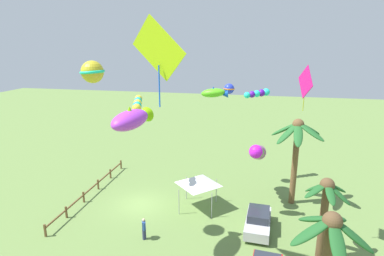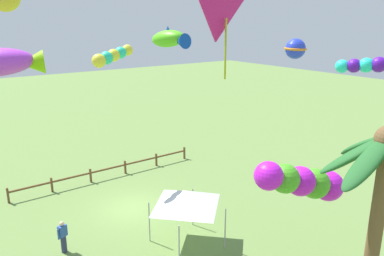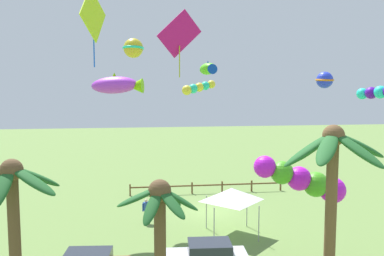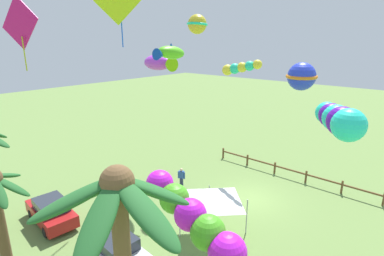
% 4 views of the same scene
% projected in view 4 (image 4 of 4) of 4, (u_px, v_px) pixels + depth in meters
% --- Properties ---
extents(ground_plane, '(120.00, 120.00, 0.00)m').
position_uv_depth(ground_plane, '(250.00, 199.00, 20.40)').
color(ground_plane, olive).
extents(palm_tree_1, '(4.45, 4.26, 7.32)m').
position_uv_depth(palm_tree_1, '(120.00, 226.00, 8.01)').
color(palm_tree_1, brown).
rests_on(palm_tree_1, ground).
extents(rail_fence, '(12.80, 0.12, 0.95)m').
position_uv_depth(rail_fence, '(290.00, 171.00, 23.37)').
color(rail_fence, brown).
rests_on(rail_fence, ground).
extents(parked_car_0, '(4.00, 1.94, 1.51)m').
position_uv_depth(parked_car_0, '(114.00, 249.00, 14.35)').
color(parked_car_0, '#BCBCC1').
rests_on(parked_car_0, ground).
extents(parked_car_1, '(4.04, 2.05, 1.51)m').
position_uv_depth(parked_car_1, '(51.00, 211.00, 17.54)').
color(parked_car_1, '#A51919').
rests_on(parked_car_1, ground).
extents(spectator_0, '(0.51, 0.36, 1.59)m').
position_uv_depth(spectator_0, '(181.00, 178.00, 21.59)').
color(spectator_0, '#2D3351').
rests_on(spectator_0, ground).
extents(festival_tent, '(2.86, 2.86, 2.85)m').
position_uv_depth(festival_tent, '(214.00, 195.00, 15.92)').
color(festival_tent, '#9E9EA3').
rests_on(festival_tent, ground).
extents(kite_ball_0, '(1.25, 1.25, 0.91)m').
position_uv_depth(kite_ball_0, '(302.00, 76.00, 9.75)').
color(kite_ball_0, blue).
extents(kite_fish_1, '(3.46, 2.07, 1.37)m').
position_uv_depth(kite_fish_1, '(159.00, 62.00, 20.20)').
color(kite_fish_1, '#B239DC').
extents(kite_ball_2, '(1.79, 1.80, 1.33)m').
position_uv_depth(kite_ball_2, '(197.00, 24.00, 20.90)').
color(kite_ball_2, gold).
extents(kite_tube_3, '(4.58, 1.45, 2.40)m').
position_uv_depth(kite_tube_3, '(195.00, 219.00, 10.53)').
color(kite_tube_3, '#D01AE5').
extents(kite_fish_4, '(0.94, 1.93, 0.82)m').
position_uv_depth(kite_fish_4, '(170.00, 53.00, 13.90)').
color(kite_fish_4, '#54CA1E').
extents(kite_diamond_5, '(1.85, 0.60, 2.67)m').
position_uv_depth(kite_diamond_5, '(20.00, 24.00, 10.91)').
color(kite_diamond_5, '#C5146F').
extents(kite_tube_6, '(2.37, 1.14, 1.01)m').
position_uv_depth(kite_tube_6, '(240.00, 68.00, 18.20)').
color(kite_tube_6, yellow).
extents(kite_tube_7, '(1.59, 2.35, 0.83)m').
position_uv_depth(kite_tube_7, '(338.00, 119.00, 6.92)').
color(kite_tube_7, '#23E9CA').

